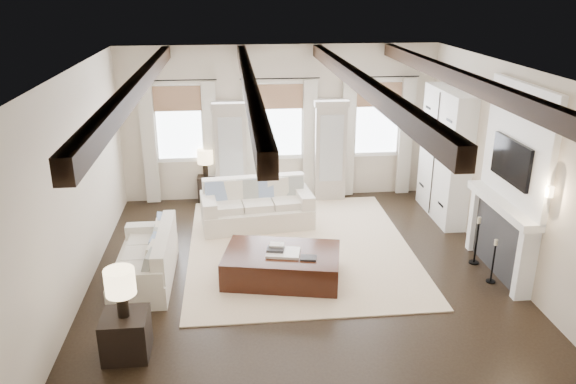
{
  "coord_description": "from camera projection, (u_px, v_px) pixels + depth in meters",
  "views": [
    {
      "loc": [
        -1.01,
        -7.58,
        4.34
      ],
      "look_at": [
        -0.12,
        0.9,
        1.15
      ],
      "focal_mm": 35.0,
      "sensor_mm": 36.0,
      "label": 1
    }
  ],
  "objects": [
    {
      "name": "candlestick_far",
      "position": [
        476.0,
        244.0,
        9.13
      ],
      "size": [
        0.17,
        0.17,
        0.82
      ],
      "color": "black",
      "rests_on": "ground"
    },
    {
      "name": "lamp_back",
      "position": [
        205.0,
        158.0,
        11.58
      ],
      "size": [
        0.33,
        0.33,
        0.57
      ],
      "color": "black",
      "rests_on": "side_table_back"
    },
    {
      "name": "sofa_left",
      "position": [
        148.0,
        261.0,
        8.63
      ],
      "size": [
        0.86,
        1.87,
        0.8
      ],
      "color": "white",
      "rests_on": "ground"
    },
    {
      "name": "lamp_front",
      "position": [
        120.0,
        285.0,
        6.64
      ],
      "size": [
        0.36,
        0.36,
        0.63
      ],
      "color": "black",
      "rests_on": "side_table_front"
    },
    {
      "name": "area_rug",
      "position": [
        300.0,
        247.0,
        9.78
      ],
      "size": [
        3.8,
        4.51,
        0.02
      ],
      "primitive_type": "cube",
      "color": "beige",
      "rests_on": "ground"
    },
    {
      "name": "candlestick_near",
      "position": [
        493.0,
        265.0,
        8.56
      ],
      "size": [
        0.15,
        0.15,
        0.72
      ],
      "color": "black",
      "rests_on": "ground"
    },
    {
      "name": "sofa_back",
      "position": [
        256.0,
        207.0,
        10.61
      ],
      "size": [
        2.14,
        1.14,
        0.88
      ],
      "color": "white",
      "rests_on": "ground"
    },
    {
      "name": "tray",
      "position": [
        283.0,
        253.0,
        8.54
      ],
      "size": [
        0.57,
        0.48,
        0.04
      ],
      "primitive_type": "cube",
      "rotation": [
        0.0,
        0.0,
        -0.21
      ],
      "color": "white",
      "rests_on": "ottoman"
    },
    {
      "name": "book_loose",
      "position": [
        308.0,
        258.0,
        8.39
      ],
      "size": [
        0.27,
        0.23,
        0.03
      ],
      "primitive_type": "cube",
      "rotation": [
        0.0,
        0.0,
        -0.21
      ],
      "color": "#262628",
      "rests_on": "ottoman"
    },
    {
      "name": "book_lower",
      "position": [
        275.0,
        249.0,
        8.57
      ],
      "size": [
        0.3,
        0.25,
        0.04
      ],
      "primitive_type": "cube",
      "rotation": [
        0.0,
        0.0,
        -0.21
      ],
      "color": "#262628",
      "rests_on": "tray"
    },
    {
      "name": "ground",
      "position": [
        302.0,
        281.0,
        8.68
      ],
      "size": [
        7.5,
        7.5,
        0.0
      ],
      "primitive_type": "plane",
      "color": "black",
      "rests_on": "ground"
    },
    {
      "name": "book_upper",
      "position": [
        277.0,
        245.0,
        8.63
      ],
      "size": [
        0.25,
        0.21,
        0.03
      ],
      "primitive_type": "cube",
      "rotation": [
        0.0,
        0.0,
        -0.21
      ],
      "color": "beige",
      "rests_on": "book_lower"
    },
    {
      "name": "ottoman",
      "position": [
        282.0,
        265.0,
        8.68
      ],
      "size": [
        1.94,
        1.44,
        0.46
      ],
      "primitive_type": "cube",
      "rotation": [
        0.0,
        0.0,
        -0.21
      ],
      "color": "black",
      "rests_on": "ground"
    },
    {
      "name": "room_shell",
      "position": [
        342.0,
        147.0,
        8.93
      ],
      "size": [
        6.54,
        7.54,
        3.22
      ],
      "color": "beige",
      "rests_on": "ground"
    },
    {
      "name": "side_table_front",
      "position": [
        126.0,
        335.0,
        6.89
      ],
      "size": [
        0.56,
        0.56,
        0.56
      ],
      "primitive_type": "cube",
      "color": "black",
      "rests_on": "ground"
    },
    {
      "name": "side_table_back",
      "position": [
        207.0,
        188.0,
        11.81
      ],
      "size": [
        0.37,
        0.37,
        0.55
      ],
      "primitive_type": "cube",
      "color": "black",
      "rests_on": "ground"
    }
  ]
}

